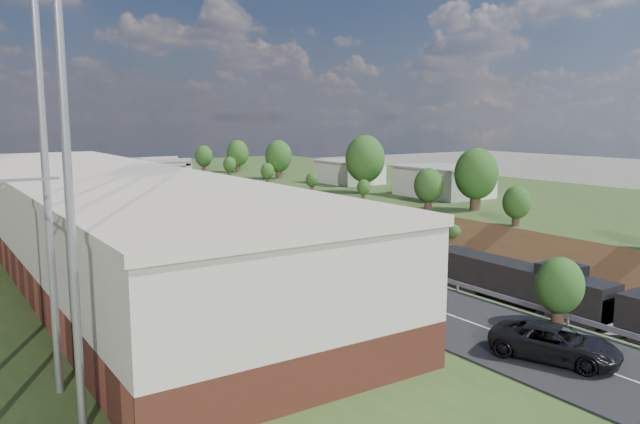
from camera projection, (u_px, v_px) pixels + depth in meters
platform_left at (0, 249)px, 65.55m from camera, size 44.00×180.00×5.00m
platform_right at (450, 202)px, 101.74m from camera, size 44.00×180.00×5.00m
embankment_left at (197, 248)px, 77.99m from camera, size 10.00×180.00×10.00m
embankment_right at (340, 231)px, 90.05m from camera, size 10.00×180.00×10.00m
rail_left_track at (256, 240)px, 82.58m from camera, size 1.58×180.00×0.18m
rail_right_track at (290, 236)px, 85.43m from camera, size 1.58×180.00×0.18m
road at (160, 211)px, 74.76m from camera, size 8.00×180.00×0.10m
guardrail at (193, 205)px, 76.77m from camera, size 0.10×171.00×0.70m
commercial_building at (101, 216)px, 49.29m from camera, size 14.30×62.30×7.00m
overpass at (132, 170)px, 134.29m from camera, size 24.50×8.30×7.40m
white_building_near at (443, 182)px, 89.27m from camera, size 9.00×12.00×4.00m
white_building_far at (350, 173)px, 107.13m from camera, size 8.00×10.00×3.60m
tree_right_large at (476, 174)px, 75.48m from camera, size 5.25×5.25×7.61m
tree_left_crest at (407, 250)px, 43.59m from camera, size 2.45×2.45×3.55m
freight_train at (275, 215)px, 88.46m from camera, size 2.93×134.15×4.55m
suv at (555, 343)px, 28.72m from camera, size 4.63×6.37×1.61m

